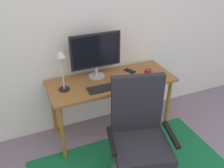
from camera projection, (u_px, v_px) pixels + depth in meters
The scene contains 9 objects.
wall_back at pixel (86, 19), 2.63m from camera, with size 6.00×0.10×2.60m, color white.
desk at pixel (111, 86), 2.74m from camera, with size 1.39×0.56×0.70m.
monitor at pixel (96, 52), 2.62m from camera, with size 0.56×0.18×0.50m.
keyboard at pixel (108, 87), 2.54m from camera, with size 0.43×0.13×0.02m, color black.
computer_mouse at pixel (136, 79), 2.68m from camera, with size 0.06×0.10×0.03m, color black.
coffee_cup at pixel (148, 74), 2.70m from camera, with size 0.08×0.08×0.11m, color maroon.
cell_phone at pixel (130, 71), 2.88m from camera, with size 0.07×0.14×0.01m, color black.
desk_lamp at pixel (61, 63), 2.37m from camera, with size 0.11×0.11×0.42m.
office_chair at pixel (139, 147), 2.22m from camera, with size 0.63×0.60×1.05m.
Camera 1 is at (-0.77, -0.33, 2.00)m, focal length 39.47 mm.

